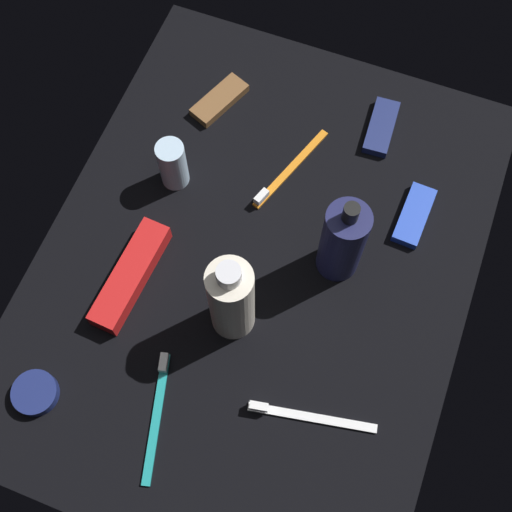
{
  "coord_description": "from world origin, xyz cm",
  "views": [
    {
      "loc": [
        -35.53,
        -13.55,
        94.03
      ],
      "look_at": [
        0.0,
        0.0,
        3.0
      ],
      "focal_mm": 46.91,
      "sensor_mm": 36.0,
      "label": 1
    }
  ],
  "objects": [
    {
      "name": "snack_bar_blue",
      "position": [
        16.05,
        -20.19,
        0.75
      ],
      "size": [
        10.58,
        4.48,
        1.5
      ],
      "primitive_type": "cube",
      "rotation": [
        0.0,
        0.0,
        -0.05
      ],
      "color": "blue",
      "rests_on": "ground_plane"
    },
    {
      "name": "snack_bar_navy",
      "position": [
        29.74,
        -10.74,
        0.75
      ],
      "size": [
        10.62,
        4.62,
        1.5
      ],
      "primitive_type": "cube",
      "rotation": [
        0.0,
        0.0,
        0.06
      ],
      "color": "navy",
      "rests_on": "ground_plane"
    },
    {
      "name": "ground_plane",
      "position": [
        0.0,
        0.0,
        -0.6
      ],
      "size": [
        84.0,
        64.0,
        1.2
      ],
      "primitive_type": "cube",
      "color": "black"
    },
    {
      "name": "toothbrush_white",
      "position": [
        -19.0,
        -14.37,
        0.61
      ],
      "size": [
        4.58,
        17.9,
        2.1
      ],
      "color": "white",
      "rests_on": "ground_plane"
    },
    {
      "name": "lotion_bottle",
      "position": [
        4.58,
        -11.35,
        7.88
      ],
      "size": [
        6.34,
        6.34,
        18.18
      ],
      "color": "#1B1E4B",
      "rests_on": "ground_plane"
    },
    {
      "name": "snack_bar_brown",
      "position": [
        25.21,
        16.18,
        0.75
      ],
      "size": [
        11.14,
        7.58,
        1.5
      ],
      "primitive_type": "cube",
      "rotation": [
        0.0,
        0.0,
        -0.38
      ],
      "color": "brown",
      "rests_on": "ground_plane"
    },
    {
      "name": "cream_tin_left",
      "position": [
        -29.46,
        21.68,
        0.89
      ],
      "size": [
        6.36,
        6.36,
        1.79
      ],
      "primitive_type": "cylinder",
      "color": "navy",
      "rests_on": "ground_plane"
    },
    {
      "name": "toothbrush_teal",
      "position": [
        -25.41,
        4.94,
        0.61
      ],
      "size": [
        17.7,
        5.82,
        2.1
      ],
      "color": "teal",
      "rests_on": "ground_plane"
    },
    {
      "name": "toothpaste_box_red",
      "position": [
        -8.98,
        16.47,
        1.6
      ],
      "size": [
        17.85,
        5.54,
        3.2
      ],
      "primitive_type": "cube",
      "rotation": [
        0.0,
        0.0,
        -0.07
      ],
      "color": "red",
      "rests_on": "ground_plane"
    },
    {
      "name": "toothbrush_orange",
      "position": [
        16.32,
        0.95,
        0.61
      ],
      "size": [
        17.42,
        6.97,
        2.1
      ],
      "color": "orange",
      "rests_on": "ground_plane"
    },
    {
      "name": "deodorant_stick",
      "position": [
        9.17,
        17.26,
        4.52
      ],
      "size": [
        4.41,
        4.41,
        9.04
      ],
      "primitive_type": "cylinder",
      "color": "silver",
      "rests_on": "ground_plane"
    },
    {
      "name": "bodywash_bottle",
      "position": [
        -9.33,
        0.03,
        8.7
      ],
      "size": [
        6.33,
        6.33,
        18.98
      ],
      "color": "silver",
      "rests_on": "ground_plane"
    }
  ]
}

